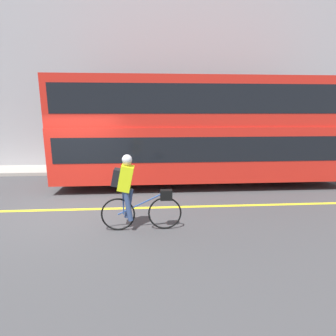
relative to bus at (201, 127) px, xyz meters
The scene contains 6 objects.
ground_plane 5.15m from the bus, 147.01° to the right, with size 80.00×80.00×0.00m, color #424244.
road_center_line 5.07m from the bus, 148.84° to the right, with size 50.00×0.14×0.01m, color yellow.
sidewalk_curb 5.00m from the bus, 149.67° to the left, with size 60.00×1.62×0.14m.
building_facade 5.51m from the bus, 140.43° to the left, with size 60.00×0.30×7.97m.
bus is the anchor object (origin of this frame).
cyclist_on_bike 4.46m from the bus, 120.16° to the right, with size 1.77×0.32×1.69m.
Camera 1 is at (2.19, -6.59, 2.57)m, focal length 28.00 mm.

